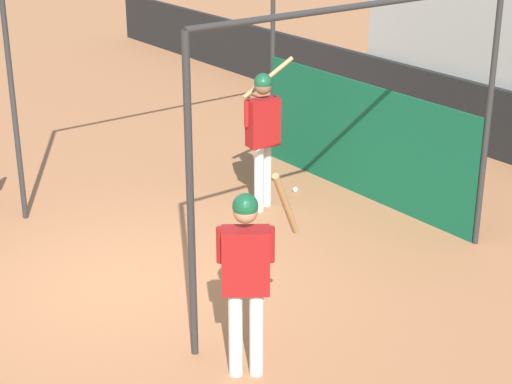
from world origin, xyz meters
TOP-DOWN VIEW (x-y plane):
  - ground_plane at (0.00, 0.00)m, footprint 60.00×60.00m
  - outfield_wall at (0.00, 6.70)m, footprint 24.00×0.12m
  - batting_cage at (-0.40, 3.31)m, footprint 4.16×4.20m
  - player_batter at (-0.83, 2.55)m, footprint 0.52×0.88m
  - player_waiting at (2.24, 0.02)m, footprint 0.58×0.77m
  - baseball at (-1.00, 3.26)m, footprint 0.07×0.07m

SIDE VIEW (x-z plane):
  - ground_plane at x=0.00m, z-range 0.00..0.00m
  - baseball at x=-1.00m, z-range 0.00..0.07m
  - outfield_wall at x=0.00m, z-range 0.00..1.11m
  - player_waiting at x=2.24m, z-range 0.06..2.13m
  - player_batter at x=-0.83m, z-range 0.15..2.13m
  - batting_cage at x=-0.40m, z-range -0.25..2.91m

